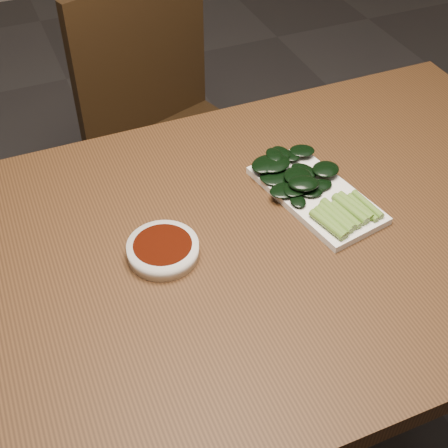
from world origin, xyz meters
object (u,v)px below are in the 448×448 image
table (237,269)px  chair_far (172,131)px  gai_lan (308,185)px  serving_plate (316,195)px  sauce_bowl (163,250)px

table → chair_far: size_ratio=1.57×
chair_far → gai_lan: size_ratio=3.19×
table → serving_plate: 0.21m
sauce_bowl → table: bearing=-7.5°
chair_far → serving_plate: 0.73m
table → sauce_bowl: 0.16m
serving_plate → sauce_bowl: bearing=-173.8°
sauce_bowl → serving_plate: (0.31, 0.03, -0.01)m
sauce_bowl → serving_plate: bearing=6.2°
chair_far → serving_plate: size_ratio=3.11×
chair_far → gai_lan: 0.72m
table → sauce_bowl: size_ratio=11.48×
serving_plate → gai_lan: 0.03m
sauce_bowl → chair_far: bearing=70.9°
serving_plate → gai_lan: size_ratio=1.02×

